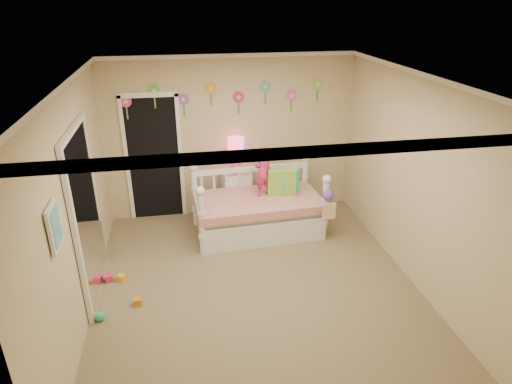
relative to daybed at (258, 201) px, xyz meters
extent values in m
cube|color=#7F684C|center=(-0.27, -1.41, -0.52)|extent=(4.00, 4.50, 0.01)
cube|color=white|center=(-0.27, -1.41, 2.08)|extent=(4.00, 4.50, 0.01)
cube|color=tan|center=(-0.27, 0.84, 0.78)|extent=(4.00, 0.01, 2.60)
cube|color=tan|center=(-2.27, -1.41, 0.78)|extent=(0.01, 4.50, 2.60)
cube|color=tan|center=(1.73, -1.41, 0.78)|extent=(0.01, 4.50, 2.60)
cube|color=#29CEAC|center=(0.50, 0.10, 0.24)|extent=(0.37, 0.29, 0.36)
cube|color=#80B938|center=(0.38, 0.05, 0.26)|extent=(0.45, 0.23, 0.40)
imported|color=#D73062|center=(0.09, 0.08, 0.45)|extent=(0.33, 0.27, 0.78)
cube|color=white|center=(-0.23, 0.66, -0.15)|extent=(0.49, 0.40, 0.75)
sphere|color=#E11E70|center=(-0.23, 0.66, 0.31)|extent=(0.16, 0.16, 0.16)
cylinder|color=#E11E70|center=(-0.23, 0.66, 0.48)|extent=(0.02, 0.02, 0.34)
cylinder|color=#FF4C8B|center=(-0.23, 0.66, 0.69)|extent=(0.27, 0.27, 0.25)
cube|color=black|center=(-1.52, 0.82, 0.51)|extent=(0.90, 0.04, 2.07)
cube|color=white|center=(-2.23, -1.11, 0.53)|extent=(0.07, 1.30, 2.10)
cube|color=white|center=(-2.24, -2.31, 1.03)|extent=(0.05, 0.34, 0.42)
camera|label=1|loc=(-1.12, -5.98, 2.89)|focal=31.04mm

